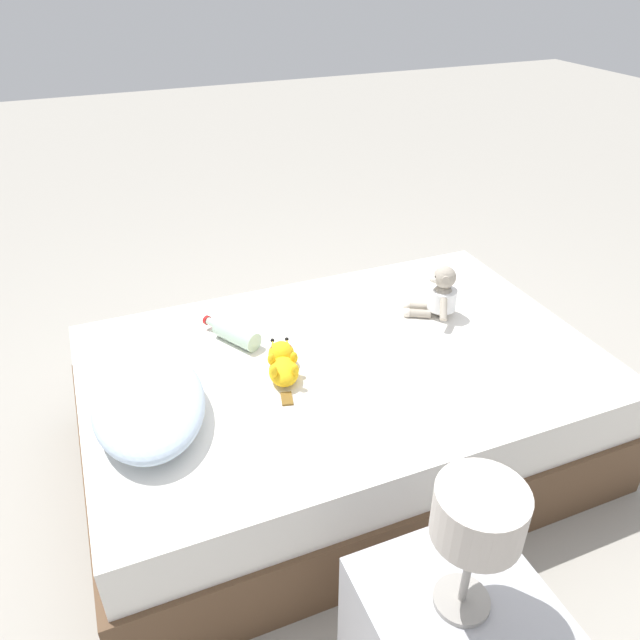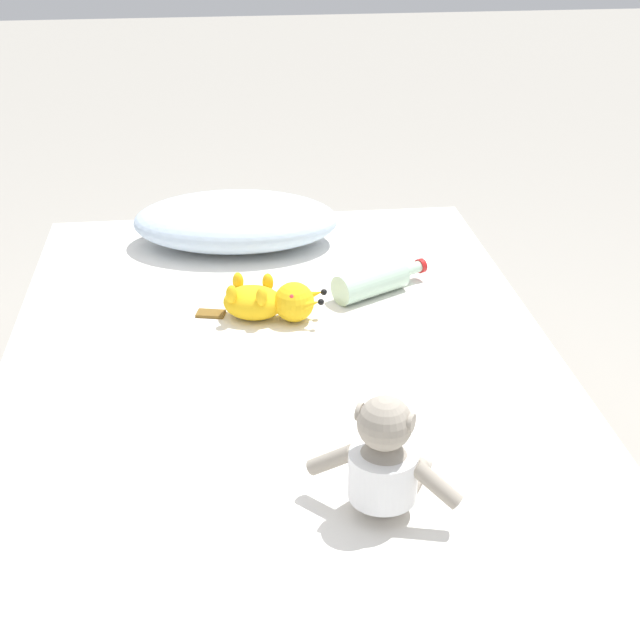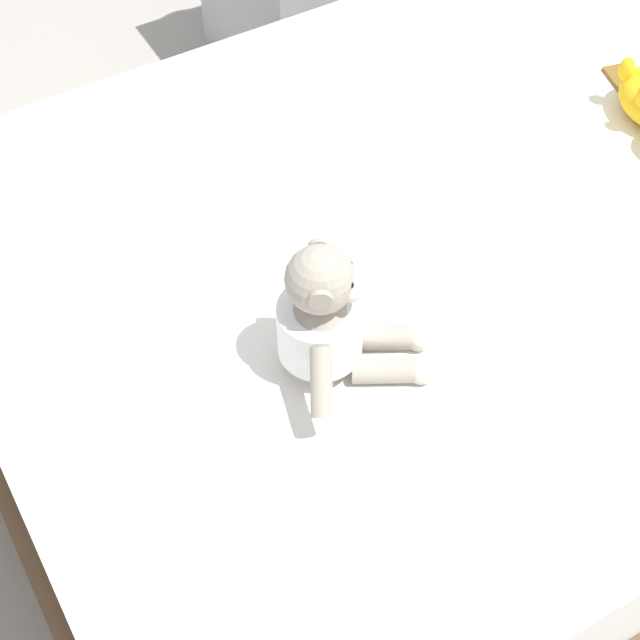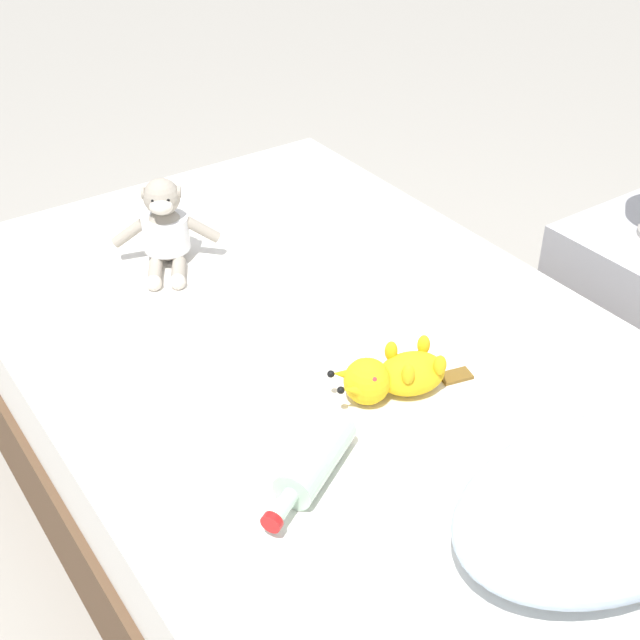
# 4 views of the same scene
# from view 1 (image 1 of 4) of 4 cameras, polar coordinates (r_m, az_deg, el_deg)

# --- Properties ---
(ground_plane) EXTENTS (16.00, 16.00, 0.00)m
(ground_plane) POSITION_cam_1_polar(r_m,az_deg,el_deg) (2.70, 1.98, -12.27)
(ground_plane) COLOR #9E998E
(bed) EXTENTS (1.32, 2.04, 0.50)m
(bed) POSITION_cam_1_polar(r_m,az_deg,el_deg) (2.53, 2.08, -8.24)
(bed) COLOR brown
(bed) RESTS_ON ground_plane
(pillow) EXTENTS (0.63, 0.43, 0.14)m
(pillow) POSITION_cam_1_polar(r_m,az_deg,el_deg) (2.13, -15.91, -7.42)
(pillow) COLOR silver
(pillow) RESTS_ON bed
(plush_monkey) EXTENTS (0.27, 0.25, 0.24)m
(plush_monkey) POSITION_cam_1_polar(r_m,az_deg,el_deg) (2.64, 11.27, 2.29)
(plush_monkey) COLOR #9E9384
(plush_monkey) RESTS_ON bed
(plush_yellow_creature) EXTENTS (0.33, 0.16, 0.10)m
(plush_yellow_creature) POSITION_cam_1_polar(r_m,az_deg,el_deg) (2.26, -3.55, -4.12)
(plush_yellow_creature) COLOR yellow
(plush_yellow_creature) RESTS_ON bed
(glass_bottle) EXTENTS (0.27, 0.19, 0.08)m
(glass_bottle) POSITION_cam_1_polar(r_m,az_deg,el_deg) (2.46, -8.03, -1.28)
(glass_bottle) COLOR #B2D1B7
(glass_bottle) RESTS_ON bed
(bedside_lamp) EXTENTS (0.21, 0.21, 0.39)m
(bedside_lamp) POSITION_cam_1_polar(r_m,az_deg,el_deg) (1.44, 14.71, -17.75)
(bedside_lamp) COLOR gray
(bedside_lamp) RESTS_ON nightstand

